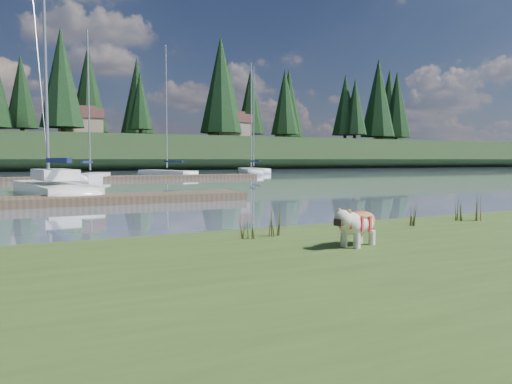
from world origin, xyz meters
TOP-DOWN VIEW (x-y plane):
  - ground at (0.00, 30.00)m, footprint 200.00×200.00m
  - bank at (0.00, -6.00)m, footprint 60.00×9.00m
  - ridge at (0.00, 73.00)m, footprint 200.00×20.00m
  - bulldog at (0.09, -3.80)m, footprint 0.93×0.60m
  - sailboat_main at (-2.69, 14.36)m, footprint 3.04×10.02m
  - dock_near at (-4.00, 9.00)m, footprint 16.00×2.00m
  - dock_far at (2.00, 30.00)m, footprint 26.00×2.20m
  - sailboat_bg_2 at (1.40, 29.12)m, footprint 4.16×7.24m
  - sailboat_bg_3 at (8.90, 36.63)m, footprint 4.11×8.45m
  - sailboat_bg_4 at (19.08, 38.55)m, footprint 4.04×8.07m
  - sailboat_bg_5 at (21.92, 43.94)m, footprint 3.31×9.02m
  - weed_0 at (-0.50, -2.42)m, footprint 0.17×0.14m
  - weed_1 at (1.14, -2.69)m, footprint 0.17×0.14m
  - weed_2 at (3.80, -2.33)m, footprint 0.17×0.14m
  - weed_3 at (-1.05, -2.50)m, footprint 0.17×0.14m
  - weed_4 at (2.39, -2.55)m, footprint 0.17×0.14m
  - weed_5 at (4.13, -2.51)m, footprint 0.17×0.14m
  - mud_lip at (0.00, -1.60)m, footprint 60.00×0.50m
  - conifer_4 at (3.00, 66.00)m, footprint 6.16×6.16m
  - conifer_5 at (15.00, 70.00)m, footprint 3.96×3.96m
  - conifer_6 at (28.00, 68.00)m, footprint 7.04×7.04m
  - conifer_7 at (42.00, 71.00)m, footprint 5.28×5.28m
  - conifer_8 at (55.00, 67.00)m, footprint 4.62×4.62m
  - conifer_9 at (68.00, 70.00)m, footprint 5.94×5.94m
  - house_1 at (6.00, 71.00)m, footprint 6.30×5.30m
  - house_2 at (30.00, 69.00)m, footprint 6.30×5.30m

SIDE VIEW (x-z plane):
  - ground at x=0.00m, z-range 0.00..0.00m
  - mud_lip at x=0.00m, z-range 0.00..0.14m
  - dock_near at x=-4.00m, z-range 0.00..0.30m
  - dock_far at x=2.00m, z-range 0.00..0.30m
  - bank at x=0.00m, z-range 0.00..0.35m
  - sailboat_bg_5 at x=21.92m, z-range -5.95..6.59m
  - sailboat_bg_3 at x=8.90m, z-range -5.79..6.44m
  - sailboat_bg_4 at x=19.08m, z-range -5.56..6.21m
  - sailboat_bg_2 at x=1.40m, z-range -5.17..5.83m
  - sailboat_main at x=-2.69m, z-range -6.62..7.46m
  - weed_1 at x=1.14m, z-range 0.31..0.75m
  - weed_4 at x=2.39m, z-range 0.31..0.83m
  - weed_3 at x=-1.05m, z-range 0.31..0.84m
  - weed_2 at x=3.80m, z-range 0.30..0.89m
  - weed_0 at x=-0.50m, z-range 0.30..0.92m
  - weed_5 at x=4.13m, z-range 0.30..0.94m
  - bulldog at x=0.09m, z-range 0.42..0.97m
  - ridge at x=0.00m, z-range 0.00..5.00m
  - house_1 at x=6.00m, z-range 4.99..9.64m
  - house_2 at x=30.00m, z-range 4.99..9.64m
  - conifer_5 at x=15.00m, z-range 5.65..16.00m
  - conifer_8 at x=55.00m, z-range 5.62..17.40m
  - conifer_7 at x=42.00m, z-range 5.59..18.79m
  - conifer_9 at x=68.00m, z-range 5.55..20.18m
  - conifer_4 at x=3.00m, z-range 5.54..20.64m
  - conifer_6 at x=28.00m, z-range 5.49..22.49m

